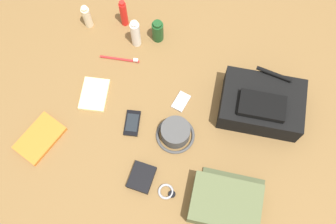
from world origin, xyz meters
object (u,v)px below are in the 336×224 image
Objects in this scene: sunscreen_spray at (124,14)px; cell_phone at (132,123)px; toothpaste_tube at (136,34)px; toiletry_pouch at (225,203)px; bucket_hat at (175,133)px; lotion_bottle at (87,17)px; media_player at (181,102)px; notepad at (94,94)px; toothbrush at (122,59)px; shampoo_bottle at (158,31)px; wristwatch at (167,192)px; backpack at (261,104)px; paperback_novel at (40,138)px; wallet at (142,177)px.

sunscreen_spray reaches higher than cell_phone.
toiletry_pouch is at bearing -39.78° from toothpaste_tube.
lotion_bottle is (-0.58, 0.33, 0.03)m from bucket_hat.
notepad is (-0.35, -0.12, 0.00)m from media_player.
bucket_hat is 0.92× the size of toothbrush.
toiletry_pouch is 1.00m from lotion_bottle.
wristwatch is at bearing -62.87° from shampoo_bottle.
lotion_bottle reaches higher than toothbrush.
notepad is (-0.67, -0.22, -0.05)m from backpack.
toiletry_pouch is (0.01, -0.43, -0.02)m from backpack.
cell_phone is at bearing -130.69° from media_player.
lotion_bottle reaches higher than media_player.
notepad reaches higher than cell_phone.
lotion_bottle is at bearing 97.73° from paperback_novel.
paperback_novel is (-0.78, -0.06, -0.04)m from toiletry_pouch.
toothbrush is (-0.42, 0.46, 0.00)m from wristwatch.
toiletry_pouch is 2.45× the size of shampoo_bottle.
toothbrush is 0.20m from notepad.
paperback_novel is (-0.24, -0.64, -0.05)m from shampoo_bottle.
sunscreen_spray reaches higher than wristwatch.
lotion_bottle reaches higher than paperback_novel.
backpack is at bearing 91.03° from toiletry_pouch.
bucket_hat is 0.22m from wallet.
shampoo_bottle is at bearing 131.45° from media_player.
bucket_hat reaches higher than wristwatch.
backpack is at bearing -8.18° from toothpaste_tube.
shampoo_bottle is 0.43m from cell_phone.
bucket_hat is at bearing -30.05° from lotion_bottle.
shampoo_bottle is 1.33× the size of media_player.
sunscreen_spray is 0.48m from media_player.
cell_phone is (0.32, 0.21, -0.00)m from paperback_novel.
cell_phone is at bearing -55.60° from toothbrush.
lotion_bottle is at bearing 149.11° from toiletry_pouch.
paperback_novel is (0.08, -0.57, -0.05)m from lotion_bottle.
paperback_novel is at bearing -129.22° from notepad.
toiletry_pouch is 0.79m from paperback_novel.
wallet is (-0.05, -0.22, -0.02)m from bucket_hat.
paperback_novel is at bearing -178.91° from wristwatch.
cell_phone is at bearing -67.24° from toothpaste_tube.
lotion_bottle is 1.16× the size of wallet.
paperback_novel is (-0.78, -0.48, -0.05)m from backpack.
bucket_hat is at bearing -20.41° from notepad.
cell_phone is 1.74× the size of wristwatch.
bucket_hat is at bearing 25.37° from paperback_novel.
notepad is at bearing 165.84° from cell_phone.
sunscreen_spray is at bearing 176.26° from shampoo_bottle.
bucket_hat is 0.24m from wristwatch.
backpack is 1.28× the size of toiletry_pouch.
lotion_bottle is (-0.85, 0.09, -0.00)m from backpack.
lotion_bottle is at bearing 149.95° from bucket_hat.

